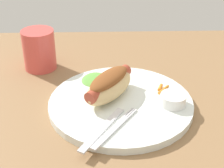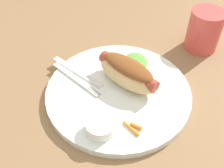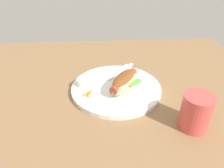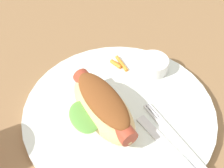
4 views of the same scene
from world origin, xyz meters
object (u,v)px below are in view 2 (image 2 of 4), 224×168
(plate, at_px, (118,92))
(hot_dog, at_px, (128,72))
(fork, at_px, (75,78))
(carrot_garnish, at_px, (133,127))
(sauce_ramekin, at_px, (98,126))
(knife, at_px, (77,71))
(drinking_cup, at_px, (204,30))

(plate, relative_size, hot_dog, 1.97)
(hot_dog, bearing_deg, fork, -142.23)
(hot_dog, height_order, carrot_garnish, hot_dog)
(sauce_ramekin, xyz_separation_m, knife, (-0.15, -0.08, -0.01))
(hot_dog, distance_m, sauce_ramekin, 0.14)
(drinking_cup, bearing_deg, sauce_ramekin, -34.44)
(sauce_ramekin, bearing_deg, hot_dog, 163.56)
(hot_dog, xyz_separation_m, knife, (-0.01, -0.12, -0.03))
(drinking_cup, bearing_deg, plate, -43.41)
(plate, bearing_deg, drinking_cup, 136.59)
(hot_dog, xyz_separation_m, fork, (0.01, -0.12, -0.03))
(knife, bearing_deg, sauce_ramekin, -31.74)
(sauce_ramekin, height_order, drinking_cup, drinking_cup)
(fork, bearing_deg, knife, 125.20)
(fork, distance_m, knife, 0.02)
(carrot_garnish, bearing_deg, knife, -133.81)
(knife, xyz_separation_m, carrot_garnish, (0.13, 0.14, 0.00))
(fork, relative_size, carrot_garnish, 3.31)
(sauce_ramekin, xyz_separation_m, drinking_cup, (-0.31, 0.21, 0.02))
(plate, xyz_separation_m, fork, (-0.02, -0.10, 0.01))
(hot_dog, bearing_deg, sauce_ramekin, -72.26)
(plate, relative_size, sauce_ramekin, 5.68)
(sauce_ramekin, distance_m, carrot_garnish, 0.06)
(sauce_ramekin, relative_size, knife, 0.36)
(hot_dog, height_order, drinking_cup, drinking_cup)
(fork, height_order, drinking_cup, drinking_cup)
(sauce_ramekin, relative_size, drinking_cup, 0.53)
(hot_dog, xyz_separation_m, carrot_garnish, (0.12, 0.02, -0.03))
(knife, bearing_deg, carrot_garnish, -13.09)
(knife, relative_size, drinking_cup, 1.45)
(plate, height_order, drinking_cup, drinking_cup)
(hot_dog, relative_size, knife, 1.05)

